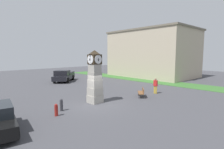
% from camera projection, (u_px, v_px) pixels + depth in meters
% --- Properties ---
extents(ground_plane, '(82.61, 82.61, 0.00)m').
position_uv_depth(ground_plane, '(96.00, 105.00, 14.96)').
color(ground_plane, '#424247').
extents(clock_tower, '(1.19, 1.23, 4.70)m').
position_uv_depth(clock_tower, '(95.00, 78.00, 15.50)').
color(clock_tower, '#A19C91').
rests_on(clock_tower, ground_plane).
extents(bollard_near_tower, '(0.24, 0.24, 0.87)m').
position_uv_depth(bollard_near_tower, '(56.00, 110.00, 12.27)').
color(bollard_near_tower, maroon).
rests_on(bollard_near_tower, ground_plane).
extents(bollard_mid_row, '(0.23, 0.23, 0.94)m').
position_uv_depth(bollard_mid_row, '(61.00, 105.00, 13.39)').
color(bollard_mid_row, '#333338').
rests_on(bollard_mid_row, ground_plane).
extents(pickup_truck, '(5.34, 5.44, 1.85)m').
position_uv_depth(pickup_truck, '(64.00, 76.00, 28.15)').
color(pickup_truck, black).
rests_on(pickup_truck, ground_plane).
extents(bench, '(1.43, 1.57, 0.90)m').
position_uv_depth(bench, '(142.00, 92.00, 17.72)').
color(bench, brown).
rests_on(bench, ground_plane).
extents(pedestrian_near_bench, '(0.41, 0.26, 1.71)m').
position_uv_depth(pedestrian_near_bench, '(155.00, 85.00, 19.26)').
color(pedestrian_near_bench, gold).
rests_on(pedestrian_near_bench, ground_plane).
extents(warehouse_blue_far, '(16.36, 11.44, 8.94)m').
position_uv_depth(warehouse_blue_far, '(152.00, 54.00, 34.69)').
color(warehouse_blue_far, '#B7A88E').
rests_on(warehouse_blue_far, ground_plane).
extents(grass_verge_far, '(49.57, 4.02, 0.04)m').
position_uv_depth(grass_verge_far, '(176.00, 84.00, 25.57)').
color(grass_verge_far, '#386B2D').
rests_on(grass_verge_far, ground_plane).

